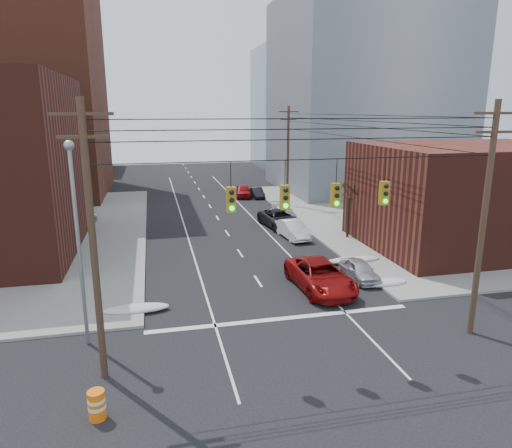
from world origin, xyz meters
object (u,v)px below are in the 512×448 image
red_pickup (320,276)px  lot_car_b (71,215)px  parked_car_a (360,270)px  parked_car_b (293,230)px  parked_car_c (280,219)px  lot_car_a (40,236)px  parked_car_e (243,191)px  lot_car_d (8,226)px  parked_car_d (283,212)px  lot_car_c (6,235)px  construction_barrel (97,405)px  parked_car_f (257,193)px

red_pickup → lot_car_b: (-17.29, 20.75, -0.02)m
parked_car_a → parked_car_b: 10.40m
parked_car_c → lot_car_a: size_ratio=1.27×
parked_car_e → lot_car_d: (-23.44, -13.06, 0.03)m
parked_car_a → lot_car_b: lot_car_b is taller
lot_car_b → parked_car_d: bearing=-104.9°
parked_car_d → parked_car_e: parked_car_e is taller
lot_car_a → lot_car_b: 7.69m
parked_car_c → lot_car_c: parked_car_c is taller
red_pickup → parked_car_d: red_pickup is taller
parked_car_b → lot_car_c: bearing=165.7°
parked_car_b → lot_car_c: parked_car_b is taller
red_pickup → construction_barrel: size_ratio=5.67×
lot_car_c → lot_car_b: bearing=-20.9°
parked_car_a → parked_car_c: bearing=94.3°
parked_car_c → parked_car_f: bearing=77.2°
parked_car_f → lot_car_a: (-21.44, -16.96, 0.27)m
lot_car_c → parked_car_d: bearing=-69.0°
construction_barrel → parked_car_f: bearing=69.4°
parked_car_d → lot_car_b: lot_car_b is taller
parked_car_b → lot_car_c: size_ratio=1.00×
parked_car_a → construction_barrel: bearing=-145.6°
red_pickup → lot_car_d: red_pickup is taller
parked_car_f → lot_car_c: bearing=-145.9°
parked_car_d → construction_barrel: (-14.90, -28.17, -0.12)m
parked_car_e → lot_car_b: size_ratio=0.92×
parked_car_d → lot_car_b: (-20.34, 2.17, 0.15)m
parked_car_d → lot_car_a: lot_car_a is taller
lot_car_c → lot_car_d: 3.41m
parked_car_a → lot_car_c: size_ratio=0.83×
parked_car_d → parked_car_b: bearing=-98.5°
lot_car_c → parked_car_e: bearing=-42.7°
parked_car_d → parked_car_e: 12.39m
parked_car_e → lot_car_a: lot_car_a is taller
construction_barrel → lot_car_a: bearing=106.0°
parked_car_e → lot_car_c: (-22.71, -16.39, 0.04)m
lot_car_a → lot_car_c: (-2.87, 1.33, -0.08)m
parked_car_c → lot_car_d: bearing=165.9°
parked_car_b → parked_car_c: size_ratio=0.80×
lot_car_d → parked_car_e: bearing=-52.7°
parked_car_f → lot_car_a: lot_car_a is taller
parked_car_b → parked_car_f: parked_car_b is taller
lot_car_b → lot_car_d: bearing=113.3°
parked_car_f → parked_car_e: bearing=155.9°
parked_car_f → red_pickup: bearing=-94.5°
lot_car_a → construction_barrel: (6.54, -22.73, -0.33)m
parked_car_f → parked_car_d: bearing=-88.7°
parked_car_a → parked_car_d: size_ratio=0.80×
lot_car_a → lot_car_b: (1.10, 7.61, -0.06)m
parked_car_a → parked_car_d: bearing=89.2°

